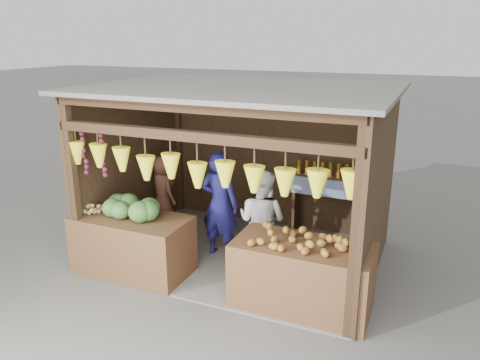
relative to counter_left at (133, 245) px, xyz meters
name	(u,v)px	position (x,y,z in m)	size (l,w,h in m)	color
ground	(242,256)	(1.27, 1.09, -0.43)	(80.00, 80.00, 0.00)	#514F49
stall_structure	(239,154)	(1.23, 1.05, 1.24)	(4.30, 3.30, 2.66)	slate
back_shelf	(329,189)	(2.32, 2.38, 0.44)	(1.25, 0.32, 1.32)	#382314
counter_left	(133,245)	(0.00, 0.00, 0.00)	(1.67, 0.85, 0.86)	#502F1A
counter_right	(302,276)	(2.52, 0.06, 0.00)	(1.73, 0.85, 0.87)	#50311A
stool	(165,228)	(-0.28, 1.29, -0.29)	(0.29, 0.29, 0.27)	black
man_standing	(220,205)	(0.94, 0.98, 0.42)	(0.62, 0.41, 1.70)	#171653
woman_standing	(262,221)	(1.70, 0.79, 0.35)	(0.75, 0.59, 1.55)	silver
vendor_seated	(163,189)	(-0.28, 1.29, 0.43)	(0.57, 0.37, 1.17)	#532E21
melon_pile	(130,206)	(-0.01, 0.02, 0.59)	(1.00, 0.50, 0.32)	#1B5215
tanfruit_pile	(94,207)	(-0.63, -0.03, 0.49)	(0.34, 0.40, 0.13)	olive
mango_pile	(303,238)	(2.52, 0.01, 0.55)	(1.40, 0.64, 0.22)	#C33D1A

